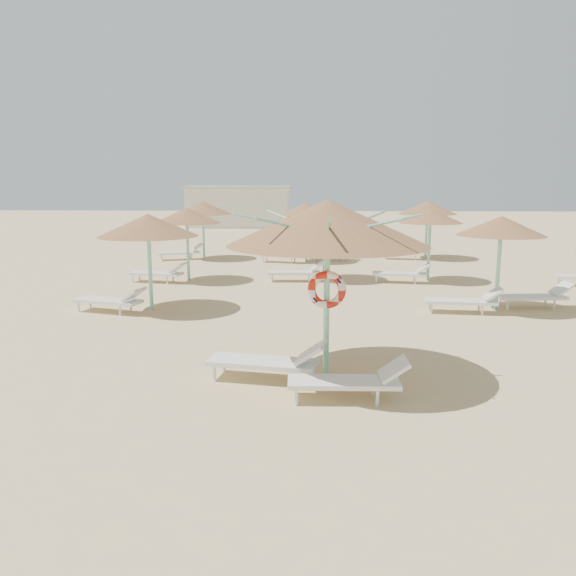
{
  "coord_description": "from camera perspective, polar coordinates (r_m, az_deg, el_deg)",
  "views": [
    {
      "loc": [
        0.03,
        -10.41,
        3.57
      ],
      "look_at": [
        -0.52,
        1.56,
        1.3
      ],
      "focal_mm": 35.0,
      "sensor_mm": 36.0,
      "label": 1
    }
  ],
  "objects": [
    {
      "name": "palapa_field",
      "position": [
        20.76,
        8.36,
        7.11
      ],
      "size": [
        20.04,
        14.08,
        2.72
      ],
      "color": "#7AD4BC",
      "rests_on": "ground"
    },
    {
      "name": "ground",
      "position": [
        11.01,
        2.35,
        -8.21
      ],
      "size": [
        120.0,
        120.0,
        0.0
      ],
      "primitive_type": "plane",
      "color": "tan",
      "rests_on": "ground"
    },
    {
      "name": "service_hut",
      "position": [
        45.85,
        -4.99,
        8.28
      ],
      "size": [
        8.4,
        4.4,
        3.25
      ],
      "color": "silver",
      "rests_on": "ground"
    },
    {
      "name": "main_palapa",
      "position": [
        10.11,
        4.05,
        6.59
      ],
      "size": [
        3.65,
        3.65,
        3.27
      ],
      "color": "#7AD4BC",
      "rests_on": "ground"
    },
    {
      "name": "lounger_main_a",
      "position": [
        10.28,
        -1.81,
        -7.42
      ],
      "size": [
        2.22,
        1.0,
        0.78
      ],
      "rotation": [
        0.0,
        0.0,
        -0.17
      ],
      "color": "white",
      "rests_on": "ground"
    },
    {
      "name": "lounger_main_b",
      "position": [
        9.46,
        6.48,
        -9.3
      ],
      "size": [
        2.0,
        0.65,
        0.72
      ],
      "rotation": [
        0.0,
        0.0,
        0.02
      ],
      "color": "white",
      "rests_on": "ground"
    }
  ]
}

